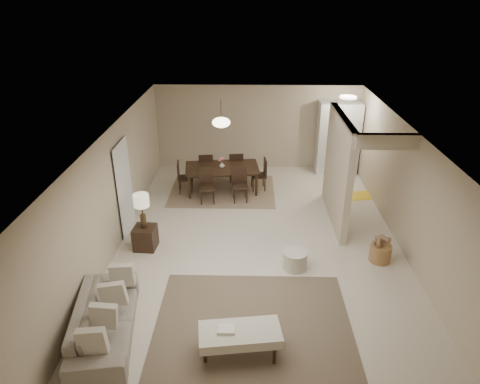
{
  "coord_description": "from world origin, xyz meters",
  "views": [
    {
      "loc": [
        -0.22,
        -7.83,
        4.98
      ],
      "look_at": [
        -0.42,
        0.42,
        1.05
      ],
      "focal_mm": 32.0,
      "sensor_mm": 36.0,
      "label": 1
    }
  ],
  "objects_px": {
    "side_table": "(145,238)",
    "ottoman_bench": "(240,335)",
    "dining_table": "(222,179)",
    "round_pouf": "(295,260)",
    "sofa": "(105,320)",
    "pantry_cabinet": "(338,138)",
    "wicker_basket": "(380,253)"
  },
  "relations": [
    {
      "from": "side_table",
      "to": "dining_table",
      "type": "distance_m",
      "value": 3.21
    },
    {
      "from": "sofa",
      "to": "ottoman_bench",
      "type": "xyz_separation_m",
      "value": [
        2.12,
        -0.3,
        0.03
      ]
    },
    {
      "from": "sofa",
      "to": "dining_table",
      "type": "bearing_deg",
      "value": -24.46
    },
    {
      "from": "ottoman_bench",
      "to": "wicker_basket",
      "type": "distance_m",
      "value": 3.73
    },
    {
      "from": "pantry_cabinet",
      "to": "wicker_basket",
      "type": "distance_m",
      "value": 4.77
    },
    {
      "from": "pantry_cabinet",
      "to": "dining_table",
      "type": "xyz_separation_m",
      "value": [
        -3.3,
        -1.46,
        -0.71
      ]
    },
    {
      "from": "wicker_basket",
      "to": "side_table",
      "type": "bearing_deg",
      "value": 175.66
    },
    {
      "from": "pantry_cabinet",
      "to": "side_table",
      "type": "height_order",
      "value": "pantry_cabinet"
    },
    {
      "from": "round_pouf",
      "to": "sofa",
      "type": "bearing_deg",
      "value": -148.92
    },
    {
      "from": "side_table",
      "to": "dining_table",
      "type": "relative_size",
      "value": 0.25
    },
    {
      "from": "dining_table",
      "to": "wicker_basket",
      "type": "bearing_deg",
      "value": -50.4
    },
    {
      "from": "pantry_cabinet",
      "to": "round_pouf",
      "type": "xyz_separation_m",
      "value": [
        -1.66,
        -4.99,
        -0.86
      ]
    },
    {
      "from": "side_table",
      "to": "ottoman_bench",
      "type": "bearing_deg",
      "value": -54.15
    },
    {
      "from": "sofa",
      "to": "side_table",
      "type": "distance_m",
      "value": 2.56
    },
    {
      "from": "round_pouf",
      "to": "wicker_basket",
      "type": "distance_m",
      "value": 1.77
    },
    {
      "from": "ottoman_bench",
      "to": "round_pouf",
      "type": "bearing_deg",
      "value": 57.36
    },
    {
      "from": "ottoman_bench",
      "to": "round_pouf",
      "type": "distance_m",
      "value": 2.42
    },
    {
      "from": "dining_table",
      "to": "ottoman_bench",
      "type": "bearing_deg",
      "value": -90.55
    },
    {
      "from": "side_table",
      "to": "dining_table",
      "type": "height_order",
      "value": "dining_table"
    },
    {
      "from": "side_table",
      "to": "round_pouf",
      "type": "relative_size",
      "value": 1.04
    },
    {
      "from": "pantry_cabinet",
      "to": "round_pouf",
      "type": "height_order",
      "value": "pantry_cabinet"
    },
    {
      "from": "pantry_cabinet",
      "to": "round_pouf",
      "type": "relative_size",
      "value": 4.41
    },
    {
      "from": "side_table",
      "to": "pantry_cabinet",
      "type": "bearing_deg",
      "value": 42.32
    },
    {
      "from": "side_table",
      "to": "round_pouf",
      "type": "distance_m",
      "value": 3.16
    },
    {
      "from": "ottoman_bench",
      "to": "round_pouf",
      "type": "xyz_separation_m",
      "value": [
        1.02,
        2.19,
        -0.16
      ]
    },
    {
      "from": "dining_table",
      "to": "side_table",
      "type": "bearing_deg",
      "value": -123.54
    },
    {
      "from": "sofa",
      "to": "dining_table",
      "type": "relative_size",
      "value": 1.11
    },
    {
      "from": "sofa",
      "to": "ottoman_bench",
      "type": "relative_size",
      "value": 1.69
    },
    {
      "from": "ottoman_bench",
      "to": "side_table",
      "type": "relative_size",
      "value": 2.59
    },
    {
      "from": "ottoman_bench",
      "to": "wicker_basket",
      "type": "height_order",
      "value": "ottoman_bench"
    },
    {
      "from": "side_table",
      "to": "round_pouf",
      "type": "height_order",
      "value": "side_table"
    },
    {
      "from": "pantry_cabinet",
      "to": "sofa",
      "type": "height_order",
      "value": "pantry_cabinet"
    }
  ]
}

